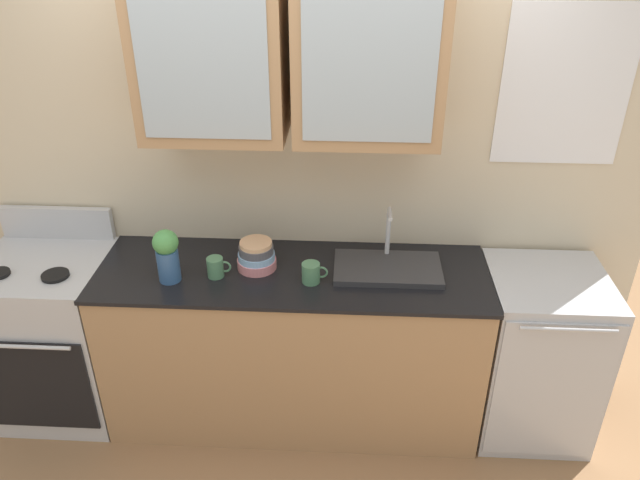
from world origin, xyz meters
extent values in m
plane|color=#936B47|center=(0.00, 0.00, 0.00)|extent=(10.00, 10.00, 0.00)
cube|color=beige|center=(0.00, 0.37, 1.41)|extent=(3.69, 0.10, 2.83)
cube|color=#A87F56|center=(-0.35, 0.13, 1.97)|extent=(0.65, 0.37, 0.74)
cube|color=#9EADB7|center=(-0.35, -0.05, 1.97)|extent=(0.56, 0.01, 0.63)
cube|color=#A87F56|center=(0.35, 0.13, 1.97)|extent=(0.65, 0.37, 0.74)
cube|color=#9EADB7|center=(0.35, -0.05, 1.97)|extent=(0.56, 0.01, 0.63)
cube|color=white|center=(1.27, 0.31, 1.81)|extent=(0.60, 0.01, 0.76)
cube|color=#A87F56|center=(0.00, 0.00, 0.46)|extent=(1.95, 0.61, 0.92)
cube|color=black|center=(0.00, 0.00, 0.93)|extent=(1.98, 0.64, 0.02)
cube|color=silver|center=(-1.31, 0.00, 0.47)|extent=(0.64, 0.61, 0.94)
cube|color=black|center=(-1.31, -0.31, 0.39)|extent=(0.59, 0.01, 0.56)
cylinder|color=silver|center=(-1.31, -0.34, 0.68)|extent=(0.52, 0.02, 0.02)
cube|color=silver|center=(-1.31, 0.28, 1.03)|extent=(0.61, 0.04, 0.18)
cylinder|color=black|center=(-1.16, -0.11, 0.95)|extent=(0.13, 0.13, 0.02)
cube|color=#2D2D30|center=(0.48, 0.03, 0.95)|extent=(0.54, 0.31, 0.03)
cylinder|color=silver|center=(0.48, 0.16, 1.10)|extent=(0.02, 0.02, 0.26)
cylinder|color=silver|center=(0.48, 0.10, 1.23)|extent=(0.02, 0.12, 0.02)
cylinder|color=#D87F84|center=(-0.18, 0.03, 0.96)|extent=(0.20, 0.20, 0.05)
cylinder|color=#8CB7E0|center=(-0.18, 0.03, 1.00)|extent=(0.19, 0.19, 0.05)
cylinder|color=#4C4C54|center=(-0.18, 0.03, 1.04)|extent=(0.17, 0.17, 0.05)
cylinder|color=#E0AD7F|center=(-0.18, 0.03, 1.07)|extent=(0.16, 0.16, 0.04)
cylinder|color=#33598C|center=(-0.59, -0.11, 1.02)|extent=(0.11, 0.11, 0.17)
sphere|color=#4C994C|center=(-0.59, -0.11, 1.15)|extent=(0.12, 0.12, 0.12)
cylinder|color=#4C7F59|center=(0.10, -0.09, 0.99)|extent=(0.09, 0.09, 0.10)
torus|color=#4C7F59|center=(0.15, -0.09, 1.00)|extent=(0.06, 0.01, 0.06)
cylinder|color=#4C7F59|center=(-0.37, -0.06, 0.99)|extent=(0.08, 0.08, 0.10)
torus|color=#4C7F59|center=(-0.32, -0.06, 1.00)|extent=(0.06, 0.01, 0.06)
cube|color=silver|center=(1.29, 0.00, 0.47)|extent=(0.58, 0.58, 0.94)
cube|color=silver|center=(1.29, -0.30, 0.47)|extent=(0.55, 0.01, 0.85)
cylinder|color=silver|center=(1.29, -0.32, 0.88)|extent=(0.44, 0.02, 0.02)
camera|label=1|loc=(0.29, -2.61, 2.61)|focal=34.74mm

